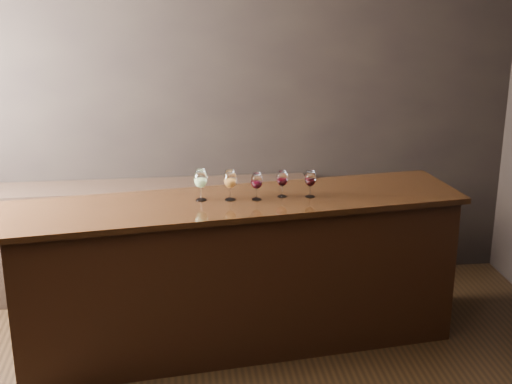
{
  "coord_description": "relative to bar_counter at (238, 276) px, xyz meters",
  "views": [
    {
      "loc": [
        -0.25,
        -3.33,
        2.55
      ],
      "look_at": [
        0.26,
        1.11,
        1.12
      ],
      "focal_mm": 50.0,
      "sensor_mm": 36.0,
      "label": 1
    }
  ],
  "objects": [
    {
      "name": "glass_amber",
      "position": [
        -0.04,
        0.01,
        0.69
      ],
      "size": [
        0.09,
        0.09,
        0.2
      ],
      "color": "white",
      "rests_on": "bar_top"
    },
    {
      "name": "back_bar_shelf",
      "position": [
        -0.62,
        0.92,
        -0.06
      ],
      "size": [
        2.52,
        0.4,
        0.91
      ],
      "primitive_type": "cube",
      "color": "black",
      "rests_on": "ground"
    },
    {
      "name": "room_shell",
      "position": [
        -0.37,
        -1.0,
        1.3
      ],
      "size": [
        5.02,
        4.52,
        2.81
      ],
      "color": "black",
      "rests_on": "ground"
    },
    {
      "name": "glass_white",
      "position": [
        -0.24,
        0.03,
        0.69
      ],
      "size": [
        0.09,
        0.09,
        0.21
      ],
      "color": "white",
      "rests_on": "bar_top"
    },
    {
      "name": "glass_red_b",
      "position": [
        0.3,
        0.04,
        0.67
      ],
      "size": [
        0.08,
        0.08,
        0.18
      ],
      "color": "white",
      "rests_on": "bar_top"
    },
    {
      "name": "glass_red_c",
      "position": [
        0.49,
        0.01,
        0.67
      ],
      "size": [
        0.08,
        0.08,
        0.18
      ],
      "color": "white",
      "rests_on": "bar_top"
    },
    {
      "name": "bar_counter",
      "position": [
        0.0,
        0.0,
        0.0
      ],
      "size": [
        2.99,
        1.01,
        1.03
      ],
      "primitive_type": "cube",
      "rotation": [
        0.0,
        0.0,
        0.13
      ],
      "color": "black",
      "rests_on": "ground"
    },
    {
      "name": "glass_red_a",
      "position": [
        0.13,
        -0.01,
        0.68
      ],
      "size": [
        0.08,
        0.08,
        0.18
      ],
      "color": "white",
      "rests_on": "bar_top"
    },
    {
      "name": "bar_top",
      "position": [
        0.0,
        0.0,
        0.53
      ],
      "size": [
        3.1,
        1.09,
        0.04
      ],
      "primitive_type": "cube",
      "rotation": [
        0.0,
        0.0,
        0.13
      ],
      "color": "black",
      "rests_on": "bar_counter"
    }
  ]
}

